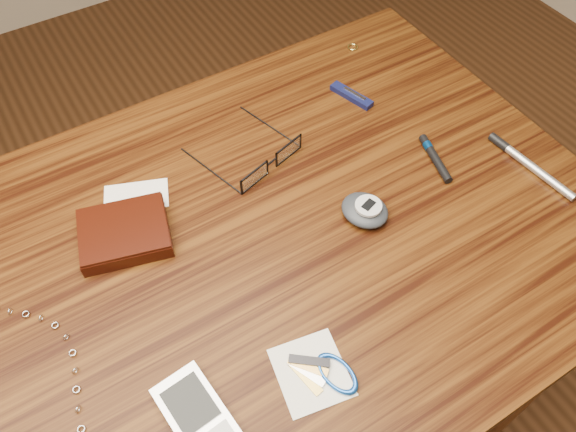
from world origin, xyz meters
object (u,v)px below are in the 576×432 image
notepad_keys (324,372)px  pocket_knife (352,95)px  silver_pen (524,161)px  wallet_and_card (125,232)px  pda_phone (197,416)px  pedometer (365,210)px  eyeglasses (268,162)px  desk (261,281)px

notepad_keys → pocket_knife: pocket_knife is taller
silver_pen → wallet_and_card: bearing=161.7°
pda_phone → pocket_knife: (0.46, 0.35, -0.00)m
pedometer → notepad_keys: 0.24m
eyeglasses → wallet_and_card: bearing=-177.6°
pedometer → pocket_knife: (0.13, 0.21, -0.01)m
pedometer → silver_pen: pedometer is taller
eyeglasses → notepad_keys: size_ratio=1.61×
desk → notepad_keys: notepad_keys is taller
pda_phone → pocket_knife: 0.57m
pda_phone → notepad_keys: 0.15m
desk → pocket_knife: bearing=31.8°
desk → pedometer: (0.15, -0.04, 0.11)m
wallet_and_card → eyeglasses: 0.23m
wallet_and_card → pocket_knife: wallet_and_card is taller
desk → silver_pen: size_ratio=6.35×
wallet_and_card → notepad_keys: 0.33m
wallet_and_card → notepad_keys: wallet_and_card is taller
silver_pen → eyeglasses: bearing=149.6°
desk → pocket_knife: size_ratio=12.23×
desk → eyeglasses: (0.08, 0.11, 0.12)m
pda_phone → pedometer: size_ratio=1.38×
notepad_keys → wallet_and_card: bearing=112.3°
pocket_knife → pda_phone: bearing=-142.9°
eyeglasses → pda_phone: bearing=-132.2°
eyeglasses → notepad_keys: bearing=-108.9°
eyeglasses → silver_pen: bearing=-30.4°
wallet_and_card → desk: bearing=-34.6°
wallet_and_card → eyeglasses: (0.23, 0.01, 0.00)m
eyeglasses → pedometer: same height
wallet_and_card → pedometer: size_ratio=2.00×
desk → notepad_keys: bearing=-97.0°
pedometer → notepad_keys: bearing=-137.4°
eyeglasses → pda_phone: eyeglasses is taller
desk → pda_phone: (-0.17, -0.17, 0.11)m
pda_phone → pocket_knife: size_ratio=1.41×
pocket_knife → silver_pen: 0.29m
eyeglasses → pedometer: (0.07, -0.15, -0.00)m
desk → pocket_knife: pocket_knife is taller
eyeglasses → silver_pen: (0.34, -0.20, -0.01)m
eyeglasses → silver_pen: size_ratio=1.05×
desk → eyeglasses: eyeglasses is taller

